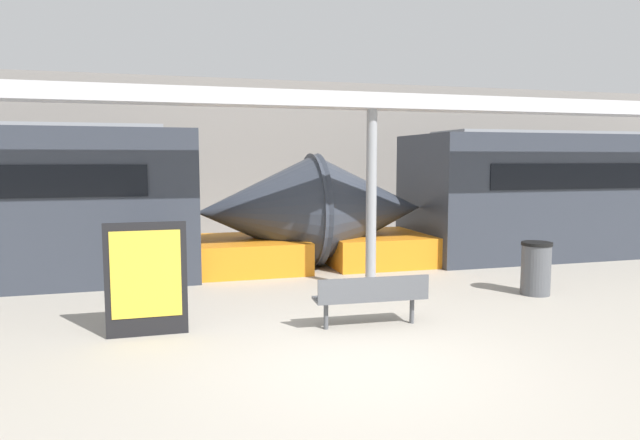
{
  "coord_description": "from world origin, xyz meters",
  "views": [
    {
      "loc": [
        -2.33,
        -6.26,
        2.49
      ],
      "look_at": [
        0.45,
        3.6,
        1.4
      ],
      "focal_mm": 32.0,
      "sensor_mm": 36.0,
      "label": 1
    }
  ],
  "objects_px": {
    "poster_board": "(146,279)",
    "support_column_near": "(371,201)",
    "trash_bin": "(536,268)",
    "train_left": "(606,196)",
    "bench_near": "(371,295)"
  },
  "relations": [
    {
      "from": "train_left",
      "to": "support_column_near",
      "type": "bearing_deg",
      "value": -161.1
    },
    {
      "from": "train_left",
      "to": "trash_bin",
      "type": "bearing_deg",
      "value": -142.41
    },
    {
      "from": "poster_board",
      "to": "support_column_near",
      "type": "relative_size",
      "value": 0.47
    },
    {
      "from": "support_column_near",
      "to": "trash_bin",
      "type": "bearing_deg",
      "value": -23.53
    },
    {
      "from": "trash_bin",
      "to": "support_column_near",
      "type": "distance_m",
      "value": 3.28
    },
    {
      "from": "train_left",
      "to": "poster_board",
      "type": "height_order",
      "value": "train_left"
    },
    {
      "from": "train_left",
      "to": "support_column_near",
      "type": "xyz_separation_m",
      "value": [
        -7.87,
        -2.7,
        0.2
      ]
    },
    {
      "from": "bench_near",
      "to": "poster_board",
      "type": "xyz_separation_m",
      "value": [
        -3.19,
        0.49,
        0.33
      ]
    },
    {
      "from": "train_left",
      "to": "bench_near",
      "type": "distance_m",
      "value": 10.16
    },
    {
      "from": "poster_board",
      "to": "train_left",
      "type": "bearing_deg",
      "value": 20.88
    },
    {
      "from": "trash_bin",
      "to": "poster_board",
      "type": "distance_m",
      "value": 6.9
    },
    {
      "from": "train_left",
      "to": "poster_board",
      "type": "distance_m",
      "value": 12.81
    },
    {
      "from": "train_left",
      "to": "poster_board",
      "type": "xyz_separation_m",
      "value": [
        -11.95,
        -4.56,
        -0.69
      ]
    },
    {
      "from": "trash_bin",
      "to": "support_column_near",
      "type": "xyz_separation_m",
      "value": [
        -2.79,
        1.22,
        1.22
      ]
    },
    {
      "from": "bench_near",
      "to": "poster_board",
      "type": "distance_m",
      "value": 3.25
    }
  ]
}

